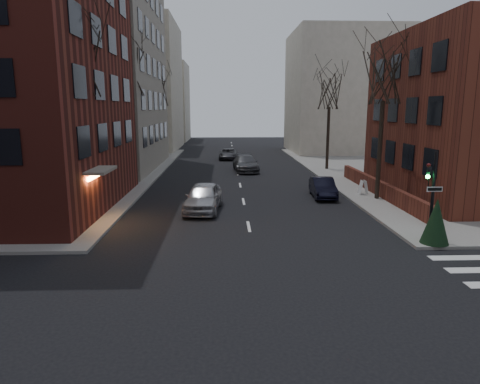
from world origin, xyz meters
name	(u,v)px	position (x,y,z in m)	size (l,w,h in m)	color
ground	(277,363)	(0.00, 0.00, 0.00)	(160.00, 160.00, 0.00)	black
building_left_tan	(56,22)	(-17.00, 34.00, 14.00)	(18.00, 18.00, 28.00)	gray
low_wall_right	(379,188)	(9.30, 19.00, 0.65)	(0.35, 16.00, 1.00)	maroon
building_distant_la	(129,87)	(-15.00, 55.00, 9.00)	(14.00, 16.00, 18.00)	beige
building_distant_ra	(343,93)	(15.00, 50.00, 8.00)	(14.00, 14.00, 16.00)	beige
building_distant_lb	(160,102)	(-13.00, 72.00, 7.00)	(10.00, 12.00, 14.00)	beige
traffic_signal	(431,202)	(7.94, 8.99, 1.91)	(0.76, 0.44, 4.00)	black
tree_left_a	(77,59)	(-8.80, 14.00, 8.47)	(4.18, 4.18, 10.26)	#2D231C
tree_left_b	(128,70)	(-8.80, 26.00, 8.91)	(4.40, 4.40, 10.80)	#2D231C
tree_left_c	(156,89)	(-8.80, 40.00, 8.03)	(3.96, 3.96, 9.72)	#2D231C
tree_right_a	(384,75)	(8.80, 18.00, 8.03)	(3.96, 3.96, 9.72)	#2D231C
tree_right_b	(330,91)	(8.80, 32.00, 7.59)	(3.74, 3.74, 9.18)	#2D231C
streetlamp_near	(127,133)	(-8.20, 22.00, 4.24)	(0.36, 0.36, 6.28)	black
streetlamp_far	(165,123)	(-8.20, 42.00, 4.24)	(0.36, 0.36, 6.28)	black
parked_sedan	(323,188)	(5.47, 19.19, 0.67)	(1.41, 4.06, 1.34)	black
car_lane_silver	(203,197)	(-2.49, 15.52, 0.82)	(1.95, 4.84, 1.65)	#A8A8AD
car_lane_gray	(246,163)	(0.80, 31.52, 0.77)	(2.15, 5.29, 1.54)	#404145
car_lane_far	(228,154)	(-0.80, 41.48, 0.62)	(2.07, 4.50, 1.25)	#3A3A3F
sandwich_board	(363,187)	(8.35, 19.44, 0.63)	(0.43, 0.60, 0.97)	silver
evergreen_shrub	(436,221)	(7.99, 8.50, 1.16)	(1.21, 1.21, 2.01)	black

